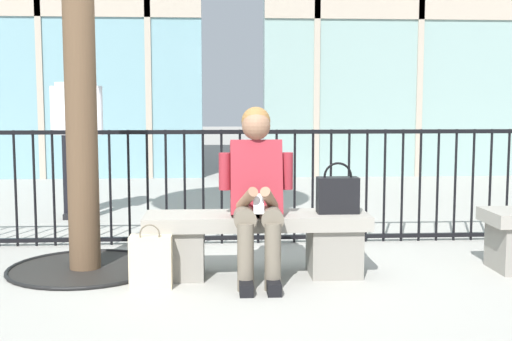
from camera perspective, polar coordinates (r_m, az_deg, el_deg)
ground_plane at (r=4.71m, az=0.08°, el=-9.25°), size 60.00×60.00×0.00m
stone_bench at (r=4.64m, az=0.08°, el=-6.02°), size 1.60×0.44×0.45m
seated_person_with_phone at (r=4.45m, az=0.07°, el=-1.58°), size 0.52×0.66×1.21m
handbag_on_bench at (r=4.65m, az=7.24°, el=-2.08°), size 0.29×0.14×0.37m
shopping_bag at (r=4.42m, az=-9.28°, el=-7.91°), size 0.28×0.15×0.44m
bystander_at_railing at (r=7.16m, az=-15.57°, el=3.87°), size 0.55×0.34×1.71m
plaza_railing at (r=5.67m, az=-0.61°, el=-1.38°), size 7.92×0.04×1.01m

